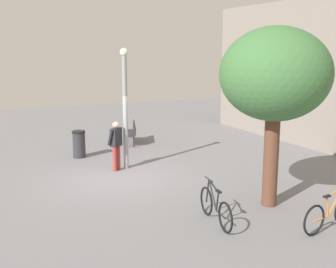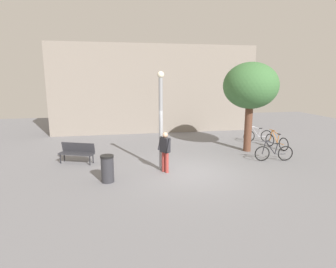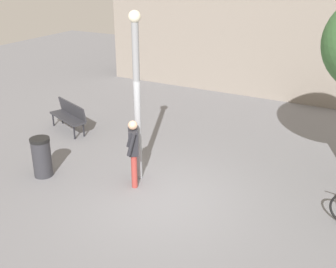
# 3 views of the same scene
# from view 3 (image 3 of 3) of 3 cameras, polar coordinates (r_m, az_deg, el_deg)

# --- Properties ---
(ground_plane) EXTENTS (36.00, 36.00, 0.00)m
(ground_plane) POSITION_cam_3_polar(r_m,az_deg,el_deg) (9.86, -0.70, -8.60)
(ground_plane) COLOR slate
(building_facade) EXTENTS (14.32, 2.00, 6.08)m
(building_facade) POSITION_cam_3_polar(r_m,az_deg,el_deg) (17.38, 15.11, 15.04)
(building_facade) COLOR gray
(building_facade) RESTS_ON ground_plane
(lamppost) EXTENTS (0.28, 0.28, 4.08)m
(lamppost) POSITION_cam_3_polar(r_m,az_deg,el_deg) (9.87, -4.23, 5.87)
(lamppost) COLOR gray
(lamppost) RESTS_ON ground_plane
(person_by_lamppost) EXTENTS (0.52, 0.62, 1.67)m
(person_by_lamppost) POSITION_cam_3_polar(r_m,az_deg,el_deg) (9.98, -4.69, -2.00)
(person_by_lamppost) COLOR #9E3833
(person_by_lamppost) RESTS_ON ground_plane
(park_bench) EXTENTS (1.66, 1.03, 0.92)m
(park_bench) POSITION_cam_3_polar(r_m,az_deg,el_deg) (13.73, -13.13, 2.60)
(park_bench) COLOR #2D2D33
(park_bench) RESTS_ON ground_plane
(trash_bin) EXTENTS (0.49, 0.49, 1.02)m
(trash_bin) POSITION_cam_3_polar(r_m,az_deg,el_deg) (11.04, -16.63, -2.98)
(trash_bin) COLOR #2D2D33
(trash_bin) RESTS_ON ground_plane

